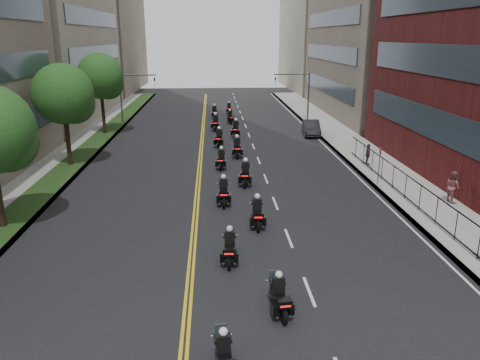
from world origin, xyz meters
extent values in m
cube|color=gray|center=(12.00, 25.00, 0.07)|extent=(4.00, 90.00, 0.15)
cube|color=gray|center=(-12.00, 25.00, 0.07)|extent=(4.00, 90.00, 0.15)
cube|color=#163613|center=(-11.20, 25.00, 0.17)|extent=(2.00, 90.00, 0.04)
cube|color=#333F4C|center=(13.95, 17.00, 3.50)|extent=(0.12, 25.80, 1.80)
cube|color=#333F4C|center=(13.95, 17.00, 7.50)|extent=(0.12, 25.80, 1.80)
cube|color=#333F4C|center=(13.95, 48.00, 3.50)|extent=(0.12, 24.08, 1.80)
cube|color=#333F4C|center=(13.95, 48.00, 7.50)|extent=(0.12, 24.08, 1.80)
cube|color=#333F4C|center=(13.95, 48.00, 11.50)|extent=(0.12, 24.08, 1.80)
cube|color=gray|center=(21.50, 78.00, 13.00)|extent=(15.00, 28.00, 26.00)
cube|color=#333F4C|center=(-13.95, 48.00, 3.50)|extent=(0.12, 24.08, 1.80)
cube|color=#333F4C|center=(-13.95, 48.00, 7.50)|extent=(0.12, 24.08, 1.80)
cube|color=#333F4C|center=(-13.95, 48.00, 11.50)|extent=(0.12, 24.08, 1.80)
cube|color=#756255|center=(-22.00, 78.00, 13.00)|extent=(16.00, 28.00, 26.00)
cube|color=black|center=(11.00, 12.00, 1.60)|extent=(0.05, 28.00, 0.05)
cube|color=black|center=(11.00, 12.00, 0.30)|extent=(0.05, 28.00, 0.05)
sphere|color=#1E4A18|center=(-10.60, 12.40, 4.49)|extent=(3.08, 3.08, 3.08)
cylinder|color=black|center=(-11.20, 24.00, 2.55)|extent=(0.32, 0.32, 5.11)
sphere|color=#1E4A18|center=(-11.20, 24.00, 5.47)|extent=(4.40, 4.40, 4.40)
sphere|color=#1E4A18|center=(-10.60, 24.40, 4.75)|extent=(3.08, 3.08, 3.08)
cylinder|color=black|center=(-11.20, 36.00, 2.69)|extent=(0.32, 0.32, 5.39)
sphere|color=#1E4A18|center=(-11.20, 36.00, 5.78)|extent=(4.40, 4.40, 4.40)
sphere|color=#1E4A18|center=(-10.60, 36.40, 5.00)|extent=(3.08, 3.08, 3.08)
cylinder|color=#3F3F44|center=(10.50, 42.00, 2.80)|extent=(0.18, 0.18, 5.60)
cylinder|color=#3F3F44|center=(8.50, 42.00, 5.40)|extent=(4.00, 0.14, 0.14)
imported|color=black|center=(6.70, 42.00, 4.60)|extent=(0.16, 0.20, 1.00)
cylinder|color=#3F3F44|center=(-10.50, 42.00, 2.80)|extent=(0.18, 0.18, 5.60)
cylinder|color=#3F3F44|center=(-8.50, 42.00, 5.40)|extent=(4.00, 0.14, 0.14)
imported|color=black|center=(-6.70, 42.00, 4.60)|extent=(0.16, 0.20, 1.00)
cylinder|color=black|center=(-0.28, 1.30, 0.31)|extent=(0.18, 0.63, 0.62)
cube|color=black|center=(-0.22, 0.58, 0.56)|extent=(0.49, 1.25, 0.36)
cube|color=black|center=(-0.22, 0.62, 1.01)|extent=(0.42, 0.29, 0.56)
sphere|color=silver|center=(-0.22, 0.63, 1.40)|extent=(0.26, 0.26, 0.26)
cylinder|color=black|center=(1.89, 2.97, 0.32)|extent=(0.20, 0.65, 0.64)
cylinder|color=black|center=(1.74, 4.46, 0.32)|extent=(0.20, 0.65, 0.64)
cube|color=black|center=(1.82, 3.71, 0.58)|extent=(0.52, 1.30, 0.37)
cube|color=silver|center=(1.81, 3.76, 0.37)|extent=(0.41, 0.55, 0.28)
cube|color=black|center=(1.89, 2.97, 0.81)|extent=(0.53, 0.44, 0.30)
cube|color=red|center=(1.92, 2.77, 0.79)|extent=(0.38, 0.07, 0.07)
cube|color=black|center=(1.81, 3.76, 1.05)|extent=(0.44, 0.30, 0.58)
sphere|color=silver|center=(1.81, 3.77, 1.44)|extent=(0.27, 0.27, 0.27)
cylinder|color=black|center=(0.17, 6.97, 0.33)|extent=(0.18, 0.67, 0.67)
cylinder|color=black|center=(0.28, 8.53, 0.33)|extent=(0.18, 0.67, 0.67)
cube|color=black|center=(0.23, 7.75, 0.61)|extent=(0.50, 1.35, 0.39)
cube|color=silver|center=(0.23, 7.80, 0.38)|extent=(0.41, 0.56, 0.29)
cube|color=black|center=(0.17, 6.97, 0.84)|extent=(0.54, 0.45, 0.31)
cube|color=red|center=(0.16, 6.77, 0.82)|extent=(0.39, 0.06, 0.07)
cube|color=black|center=(0.23, 7.80, 1.10)|extent=(0.45, 0.30, 0.61)
sphere|color=silver|center=(0.23, 7.81, 1.51)|extent=(0.28, 0.28, 0.28)
cylinder|color=black|center=(1.78, 10.85, 0.35)|extent=(0.17, 0.71, 0.70)
cylinder|color=black|center=(1.83, 12.51, 0.35)|extent=(0.17, 0.71, 0.70)
cube|color=black|center=(1.80, 11.68, 0.64)|extent=(0.48, 1.41, 0.41)
cube|color=silver|center=(1.81, 11.73, 0.40)|extent=(0.41, 0.58, 0.31)
cube|color=black|center=(1.78, 10.85, 0.89)|extent=(0.55, 0.45, 0.33)
cube|color=red|center=(1.77, 10.63, 0.87)|extent=(0.42, 0.05, 0.07)
cube|color=black|center=(1.81, 11.73, 1.16)|extent=(0.47, 0.31, 0.64)
sphere|color=silver|center=(1.81, 11.74, 1.60)|extent=(0.30, 0.30, 0.30)
cylinder|color=black|center=(0.14, 14.31, 0.36)|extent=(0.16, 0.72, 0.72)
cylinder|color=black|center=(0.17, 16.01, 0.36)|extent=(0.16, 0.72, 0.72)
cube|color=black|center=(0.15, 15.16, 0.66)|extent=(0.47, 1.44, 0.43)
cube|color=silver|center=(0.15, 15.21, 0.41)|extent=(0.41, 0.59, 0.32)
cube|color=black|center=(0.14, 14.31, 0.91)|extent=(0.56, 0.45, 0.34)
cube|color=red|center=(0.14, 14.08, 0.89)|extent=(0.43, 0.04, 0.07)
cube|color=black|center=(0.15, 15.21, 1.19)|extent=(0.47, 0.30, 0.66)
sphere|color=silver|center=(0.15, 15.22, 1.64)|extent=(0.31, 0.31, 0.31)
cylinder|color=black|center=(1.60, 17.94, 0.37)|extent=(0.24, 0.75, 0.74)
cylinder|color=black|center=(1.81, 19.66, 0.37)|extent=(0.24, 0.75, 0.74)
cube|color=black|center=(1.70, 18.80, 0.67)|extent=(0.63, 1.51, 0.43)
cube|color=silver|center=(1.71, 18.86, 0.42)|extent=(0.48, 0.64, 0.32)
cube|color=black|center=(1.60, 17.94, 0.93)|extent=(0.61, 0.52, 0.35)
cube|color=red|center=(1.57, 17.72, 0.91)|extent=(0.43, 0.08, 0.08)
cube|color=black|center=(1.71, 18.86, 1.21)|extent=(0.51, 0.36, 0.67)
sphere|color=silver|center=(1.71, 18.87, 1.67)|extent=(0.31, 0.31, 0.31)
cylinder|color=black|center=(0.11, 22.13, 0.34)|extent=(0.20, 0.69, 0.68)
cylinder|color=black|center=(0.27, 23.72, 0.34)|extent=(0.20, 0.69, 0.68)
cube|color=black|center=(0.19, 22.93, 0.62)|extent=(0.55, 1.38, 0.40)
cube|color=silver|center=(0.20, 22.98, 0.39)|extent=(0.43, 0.58, 0.30)
cube|color=black|center=(0.11, 22.13, 0.86)|extent=(0.56, 0.47, 0.32)
cube|color=red|center=(0.09, 21.93, 0.84)|extent=(0.40, 0.07, 0.07)
cube|color=black|center=(0.20, 22.98, 1.12)|extent=(0.46, 0.32, 0.62)
sphere|color=silver|center=(0.20, 22.99, 1.54)|extent=(0.29, 0.29, 0.29)
cylinder|color=black|center=(1.54, 25.47, 0.37)|extent=(0.15, 0.74, 0.74)
cylinder|color=black|center=(1.54, 27.21, 0.37)|extent=(0.15, 0.74, 0.74)
cube|color=black|center=(1.54, 26.34, 0.67)|extent=(0.46, 1.47, 0.44)
cube|color=silver|center=(1.54, 26.40, 0.42)|extent=(0.42, 0.60, 0.33)
cube|color=black|center=(1.54, 25.47, 0.94)|extent=(0.57, 0.46, 0.35)
cube|color=red|center=(1.54, 25.25, 0.91)|extent=(0.44, 0.03, 0.08)
cube|color=black|center=(1.54, 26.40, 1.22)|extent=(0.48, 0.31, 0.67)
sphere|color=silver|center=(1.54, 26.41, 1.67)|extent=(0.32, 0.32, 0.32)
cylinder|color=black|center=(0.06, 29.35, 0.37)|extent=(0.23, 0.75, 0.73)
cylinder|color=black|center=(0.25, 31.07, 0.37)|extent=(0.23, 0.75, 0.73)
cube|color=black|center=(0.15, 30.21, 0.67)|extent=(0.61, 1.50, 0.43)
cube|color=silver|center=(0.16, 30.26, 0.42)|extent=(0.47, 0.64, 0.32)
cube|color=black|center=(0.06, 29.35, 0.93)|extent=(0.61, 0.51, 0.35)
cube|color=red|center=(0.03, 29.13, 0.91)|extent=(0.43, 0.08, 0.08)
cube|color=black|center=(0.16, 30.26, 1.21)|extent=(0.51, 0.35, 0.67)
sphere|color=silver|center=(0.16, 30.27, 1.66)|extent=(0.31, 0.31, 0.31)
cylinder|color=black|center=(1.74, 33.30, 0.38)|extent=(0.24, 0.77, 0.75)
cylinder|color=black|center=(1.94, 35.07, 0.38)|extent=(0.24, 0.77, 0.75)
cube|color=black|center=(1.84, 34.19, 0.69)|extent=(0.62, 1.54, 0.44)
cube|color=silver|center=(1.85, 34.24, 0.43)|extent=(0.48, 0.65, 0.33)
cube|color=black|center=(1.74, 33.30, 0.95)|extent=(0.62, 0.53, 0.36)
cube|color=red|center=(1.72, 33.07, 0.93)|extent=(0.44, 0.08, 0.08)
cube|color=black|center=(1.85, 34.24, 1.24)|extent=(0.52, 0.36, 0.69)
sphere|color=silver|center=(1.85, 34.25, 1.71)|extent=(0.32, 0.32, 0.32)
cylinder|color=black|center=(-0.16, 36.93, 0.38)|extent=(0.20, 0.77, 0.76)
cylinder|color=black|center=(-0.05, 38.71, 0.38)|extent=(0.20, 0.77, 0.76)
cube|color=black|center=(-0.10, 37.82, 0.69)|extent=(0.56, 1.53, 0.45)
cube|color=silver|center=(-0.10, 37.87, 0.44)|extent=(0.46, 0.64, 0.33)
cube|color=black|center=(-0.16, 36.93, 0.96)|extent=(0.61, 0.50, 0.36)
cube|color=red|center=(-0.17, 36.69, 0.94)|extent=(0.45, 0.06, 0.08)
cube|color=black|center=(-0.10, 37.87, 1.25)|extent=(0.51, 0.34, 0.69)
sphere|color=silver|center=(-0.10, 37.88, 1.72)|extent=(0.32, 0.32, 0.32)
cylinder|color=black|center=(1.67, 41.02, 0.33)|extent=(0.22, 0.66, 0.65)
cylinder|color=black|center=(1.46, 42.53, 0.33)|extent=(0.22, 0.66, 0.65)
cube|color=black|center=(1.57, 41.78, 0.59)|extent=(0.57, 1.33, 0.38)
cube|color=silver|center=(1.56, 41.82, 0.37)|extent=(0.43, 0.57, 0.29)
cube|color=black|center=(1.67, 41.02, 0.82)|extent=(0.55, 0.46, 0.31)
cube|color=red|center=(1.70, 40.82, 0.80)|extent=(0.38, 0.08, 0.07)
cube|color=black|center=(1.56, 41.82, 1.07)|extent=(0.45, 0.32, 0.59)
sphere|color=silver|center=(1.56, 41.83, 1.47)|extent=(0.28, 0.28, 0.28)
cylinder|color=black|center=(-0.13, 44.46, 0.35)|extent=(0.17, 0.71, 0.70)
cylinder|color=black|center=(-0.19, 46.12, 0.35)|extent=(0.17, 0.71, 0.70)
cube|color=black|center=(-0.16, 45.29, 0.64)|extent=(0.48, 1.41, 0.41)
cube|color=silver|center=(-0.16, 45.34, 0.40)|extent=(0.41, 0.58, 0.31)
cube|color=black|center=(-0.13, 44.46, 0.89)|extent=(0.55, 0.45, 0.33)
cube|color=red|center=(-0.12, 44.24, 0.87)|extent=(0.41, 0.05, 0.07)
cube|color=black|center=(-0.16, 45.34, 1.16)|extent=(0.47, 0.31, 0.64)
sphere|color=silver|center=(-0.16, 45.35, 1.59)|extent=(0.30, 0.30, 0.30)
cylinder|color=black|center=(1.70, 47.87, 0.32)|extent=(0.14, 0.65, 0.65)
cylinder|color=black|center=(1.72, 49.39, 0.32)|extent=(0.14, 0.65, 0.65)
cube|color=black|center=(1.71, 48.63, 0.59)|extent=(0.42, 1.29, 0.38)
cube|color=silver|center=(1.71, 48.67, 0.37)|extent=(0.37, 0.53, 0.28)
cube|color=black|center=(1.70, 47.87, 0.82)|extent=(0.50, 0.41, 0.30)
cube|color=red|center=(1.70, 47.67, 0.80)|extent=(0.38, 0.03, 0.07)
cube|color=black|center=(1.71, 48.67, 1.06)|extent=(0.42, 0.27, 0.59)
sphere|color=silver|center=(1.71, 48.68, 1.46)|extent=(0.28, 0.28, 0.28)
imported|color=black|center=(9.40, 34.69, 0.73)|extent=(2.00, 4.56, 1.46)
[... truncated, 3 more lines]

